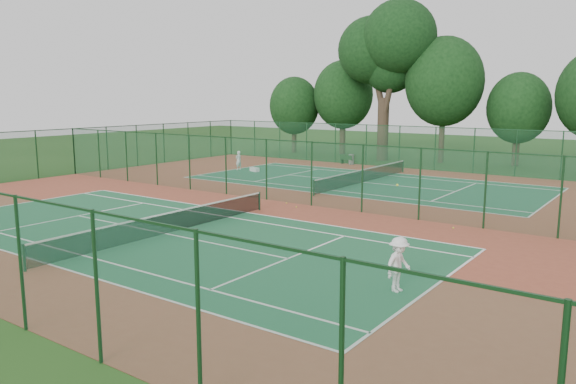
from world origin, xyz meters
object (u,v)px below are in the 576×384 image
(bench, at_px, (347,159))
(big_tree, at_px, (387,49))
(player_near, at_px, (399,264))
(kit_bag, at_px, (255,170))
(player_far, at_px, (239,160))
(trash_bin, at_px, (351,159))

(bench, relative_size, big_tree, 0.09)
(player_near, xyz_separation_m, kit_bag, (-20.86, 18.92, -0.70))
(player_far, distance_m, trash_bin, 10.20)
(player_near, xyz_separation_m, big_tree, (-16.16, 32.27, 9.24))
(player_far, height_order, big_tree, big_tree)
(player_near, distance_m, trash_bin, 32.31)
(player_far, height_order, bench, player_far)
(bench, bearing_deg, kit_bag, -105.48)
(player_near, height_order, player_far, player_near)
(kit_bag, bearing_deg, bench, 82.34)
(kit_bag, distance_m, big_tree, 17.29)
(trash_bin, distance_m, bench, 0.44)
(player_near, distance_m, bench, 32.49)
(player_near, bearing_deg, bench, 41.74)
(kit_bag, bearing_deg, player_near, -27.76)
(bench, bearing_deg, trash_bin, 14.79)
(player_far, xyz_separation_m, big_tree, (6.37, 13.31, 9.33))
(trash_bin, bearing_deg, player_far, -123.13)
(trash_bin, xyz_separation_m, big_tree, (0.80, 4.77, 9.66))
(player_near, relative_size, trash_bin, 1.93)
(bench, height_order, kit_bag, bench)
(player_far, xyz_separation_m, trash_bin, (5.57, 8.54, -0.34))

